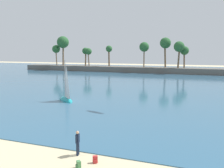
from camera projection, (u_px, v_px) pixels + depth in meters
The scene contains 6 objects.
sea at pixel (168, 77), 67.12m from camera, with size 220.00×105.87×0.06m, color #33607F.
palm_headland at pixel (179, 63), 78.18m from camera, with size 108.38×6.17×12.53m.
person_at_waterline at pixel (78, 142), 16.79m from camera, with size 0.26×0.54×1.67m.
backpack_near_kite at pixel (95, 160), 15.70m from camera, with size 0.36×0.36×0.44m.
backpack_by_trailer at pixel (78, 165), 14.99m from camera, with size 0.37×0.37×0.44m.
sailboat_near_shore at pixel (66, 97), 35.30m from camera, with size 3.96×3.75×6.09m.
Camera 1 is at (10.18, -4.89, 6.87)m, focal length 40.65 mm.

